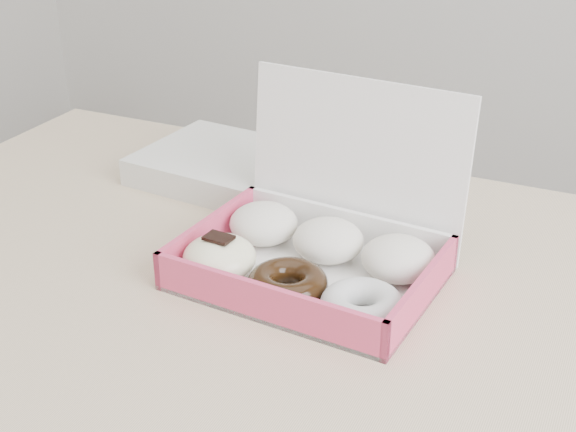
% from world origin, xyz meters
% --- Properties ---
extents(table, '(1.20, 0.80, 0.75)m').
position_xyz_m(table, '(0.00, 0.00, 0.67)').
color(table, tan).
rests_on(table, ground).
extents(donut_box, '(0.29, 0.25, 0.20)m').
position_xyz_m(donut_box, '(0.01, 0.05, 0.78)').
color(donut_box, white).
rests_on(donut_box, table).
extents(newspapers, '(0.26, 0.21, 0.04)m').
position_xyz_m(newspapers, '(-0.20, 0.24, 0.77)').
color(newspapers, white).
rests_on(newspapers, table).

